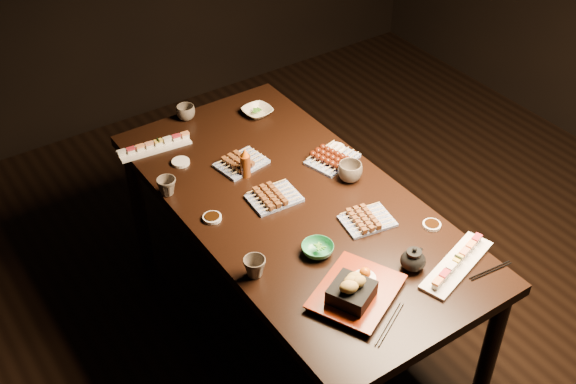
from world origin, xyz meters
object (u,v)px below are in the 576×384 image
at_px(teacup_near_left, 255,267).
at_px(teacup_mid_right, 350,172).
at_px(sushi_platter_far, 154,145).
at_px(teacup_far_left, 167,186).
at_px(sushi_platter_near, 457,262).
at_px(teacup_far_right, 186,113).
at_px(condiment_bottle, 245,162).
at_px(yakitori_plate_center, 274,195).
at_px(edamame_bowl_cream, 257,112).
at_px(dining_table, 294,265).
at_px(yakitori_plate_left, 241,160).
at_px(yakitori_plate_right, 368,217).
at_px(edamame_bowl_green, 318,249).
at_px(teapot, 413,258).
at_px(tempura_tray, 357,284).

height_order(teacup_near_left, teacup_mid_right, teacup_mid_right).
relative_size(sushi_platter_far, teacup_far_left, 4.05).
xyz_separation_m(sushi_platter_near, teacup_far_right, (-0.36, 1.50, 0.01)).
distance_m(teacup_near_left, condiment_bottle, 0.63).
relative_size(teacup_mid_right, teacup_far_left, 1.29).
relative_size(sushi_platter_near, yakitori_plate_center, 1.85).
height_order(edamame_bowl_cream, teacup_near_left, teacup_near_left).
height_order(yakitori_plate_center, edamame_bowl_cream, yakitori_plate_center).
height_order(sushi_platter_far, teacup_far_right, teacup_far_right).
bearing_deg(dining_table, yakitori_plate_left, 93.49).
distance_m(yakitori_plate_right, condiment_bottle, 0.61).
relative_size(teacup_far_left, condiment_bottle, 0.59).
xyz_separation_m(yakitori_plate_left, condiment_bottle, (-0.03, -0.08, 0.04)).
xyz_separation_m(yakitori_plate_center, condiment_bottle, (-0.01, 0.21, 0.04)).
relative_size(sushi_platter_near, yakitori_plate_right, 1.91).
distance_m(edamame_bowl_cream, teacup_near_left, 1.12).
distance_m(yakitori_plate_left, teacup_far_left, 0.37).
height_order(yakitori_plate_center, teacup_far_right, teacup_far_right).
xyz_separation_m(dining_table, sushi_platter_near, (0.29, -0.67, 0.40)).
xyz_separation_m(yakitori_plate_left, teacup_near_left, (-0.32, -0.63, 0.01)).
distance_m(teacup_near_left, teacup_far_left, 0.63).
distance_m(dining_table, yakitori_plate_center, 0.41).
relative_size(sushi_platter_near, edamame_bowl_green, 3.10).
xyz_separation_m(teapot, condiment_bottle, (-0.22, 0.85, 0.02)).
bearing_deg(teacup_far_left, dining_table, -40.00).
bearing_deg(sushi_platter_far, teacup_mid_right, 136.90).
relative_size(dining_table, condiment_bottle, 12.53).
xyz_separation_m(sushi_platter_far, tempura_tray, (0.20, -1.26, 0.04)).
xyz_separation_m(dining_table, teacup_far_right, (-0.07, 0.84, 0.41)).
distance_m(sushi_platter_near, edamame_bowl_green, 0.53).
relative_size(sushi_platter_near, teacup_far_left, 4.66).
bearing_deg(edamame_bowl_cream, teacup_mid_right, -85.70).
height_order(yakitori_plate_left, teacup_far_right, teacup_far_right).
distance_m(dining_table, teacup_far_right, 0.93).
bearing_deg(condiment_bottle, teacup_mid_right, -37.96).
height_order(yakitori_plate_center, yakitori_plate_right, yakitori_plate_center).
distance_m(teapot, condiment_bottle, 0.88).
distance_m(dining_table, sushi_platter_far, 0.86).
xyz_separation_m(sushi_platter_far, teacup_far_left, (-0.10, -0.34, 0.02)).
distance_m(sushi_platter_far, yakitori_plate_center, 0.68).
relative_size(sushi_platter_near, teacup_mid_right, 3.62).
xyz_separation_m(sushi_platter_near, yakitori_plate_right, (-0.12, 0.39, 0.00)).
distance_m(sushi_platter_near, teapot, 0.17).
relative_size(yakitori_plate_left, tempura_tray, 0.65).
relative_size(dining_table, yakitori_plate_left, 8.38).
bearing_deg(teacup_mid_right, tempura_tray, -126.07).
bearing_deg(dining_table, sushi_platter_far, 110.32).
distance_m(yakitori_plate_right, teacup_far_left, 0.86).
height_order(yakitori_plate_center, teapot, teapot).
height_order(yakitori_plate_left, edamame_bowl_green, yakitori_plate_left).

